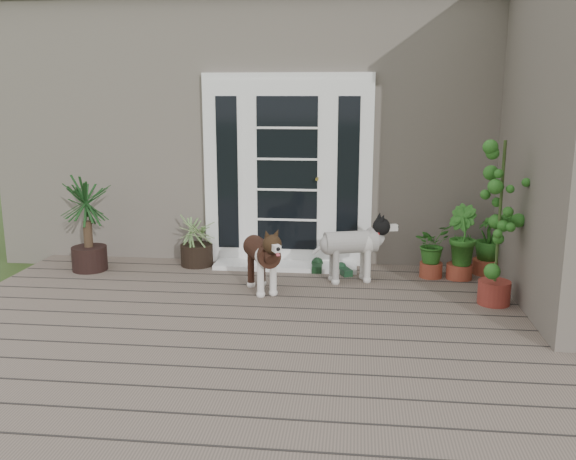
# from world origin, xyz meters

# --- Properties ---
(deck) EXTENTS (6.20, 4.60, 0.12)m
(deck) POSITION_xyz_m (0.00, 0.40, 0.06)
(deck) COLOR #6B5B4C
(deck) RESTS_ON ground
(house_main) EXTENTS (7.40, 4.00, 3.10)m
(house_main) POSITION_xyz_m (0.00, 4.65, 1.55)
(house_main) COLOR #665E54
(house_main) RESTS_ON ground
(roof_main) EXTENTS (7.60, 4.20, 0.20)m
(roof_main) POSITION_xyz_m (0.00, 4.65, 3.20)
(roof_main) COLOR #2D2826
(roof_main) RESTS_ON house_main
(door_unit) EXTENTS (1.90, 0.14, 2.15)m
(door_unit) POSITION_xyz_m (-0.20, 2.60, 1.19)
(door_unit) COLOR white
(door_unit) RESTS_ON deck
(door_step) EXTENTS (1.60, 0.40, 0.05)m
(door_step) POSITION_xyz_m (-0.20, 2.40, 0.14)
(door_step) COLOR white
(door_step) RESTS_ON deck
(brindle_dog) EXTENTS (0.60, 0.78, 0.60)m
(brindle_dog) POSITION_xyz_m (-0.34, 1.52, 0.42)
(brindle_dog) COLOR #3D2016
(brindle_dog) RESTS_ON deck
(white_dog) EXTENTS (0.80, 0.52, 0.62)m
(white_dog) POSITION_xyz_m (0.53, 1.95, 0.43)
(white_dog) COLOR silver
(white_dog) RESTS_ON deck
(spider_plant) EXTENTS (0.78, 0.78, 0.65)m
(spider_plant) POSITION_xyz_m (-1.22, 2.39, 0.45)
(spider_plant) COLOR #97A666
(spider_plant) RESTS_ON deck
(yucca) EXTENTS (0.94, 0.94, 1.05)m
(yucca) POSITION_xyz_m (-2.36, 2.06, 0.65)
(yucca) COLOR black
(yucca) RESTS_ON deck
(herb_a) EXTENTS (0.54, 0.54, 0.48)m
(herb_a) POSITION_xyz_m (1.39, 2.21, 0.36)
(herb_a) COLOR #205016
(herb_a) RESTS_ON deck
(herb_b) EXTENTS (0.50, 0.50, 0.57)m
(herb_b) POSITION_xyz_m (1.68, 2.18, 0.41)
(herb_b) COLOR #164F1A
(herb_b) RESTS_ON deck
(herb_c) EXTENTS (0.34, 0.34, 0.52)m
(herb_c) POSITION_xyz_m (2.01, 2.40, 0.38)
(herb_c) COLOR #1B4E16
(herb_c) RESTS_ON deck
(sapling) EXTENTS (0.53, 0.53, 1.57)m
(sapling) POSITION_xyz_m (1.87, 1.39, 0.91)
(sapling) COLOR #195A1A
(sapling) RESTS_ON deck
(clog_left) EXTENTS (0.25, 0.33, 0.09)m
(clog_left) POSITION_xyz_m (0.46, 2.22, 0.16)
(clog_left) COLOR #16371F
(clog_left) RESTS_ON deck
(clog_right) EXTENTS (0.17, 0.34, 0.10)m
(clog_right) POSITION_xyz_m (0.16, 2.33, 0.17)
(clog_right) COLOR black
(clog_right) RESTS_ON deck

